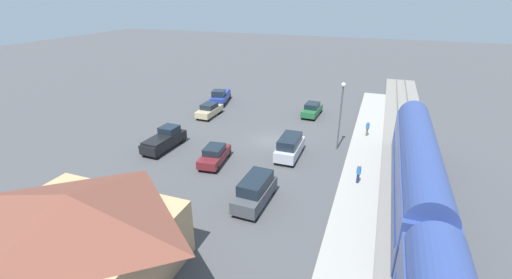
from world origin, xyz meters
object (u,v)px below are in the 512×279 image
at_px(pickup_blue, 220,96).
at_px(light_pole_near_platform, 341,108).
at_px(sedan_green, 312,109).
at_px(suv_charcoal, 255,191).
at_px(sedan_tan, 209,110).
at_px(passenger_train, 429,251).
at_px(suv_silver, 290,146).
at_px(pedestrian_on_platform, 359,172).
at_px(pickup_black, 165,139).
at_px(pedestrian_waiting_far, 368,128).
at_px(sedan_maroon, 214,155).
at_px(station_building, 76,235).

relative_size(pickup_blue, light_pole_near_platform, 0.81).
bearing_deg(sedan_green, pickup_blue, -3.92).
height_order(suv_charcoal, sedan_tan, suv_charcoal).
distance_m(passenger_train, suv_silver, 17.61).
bearing_deg(suv_charcoal, pedestrian_on_platform, -142.82).
distance_m(sedan_tan, pickup_blue, 5.97).
distance_m(pickup_black, suv_charcoal, 13.81).
xyz_separation_m(pedestrian_on_platform, pedestrian_waiting_far, (-0.04, -10.91, 0.00)).
distance_m(pedestrian_on_platform, sedan_maroon, 13.15).
bearing_deg(pickup_black, sedan_maroon, 169.35).
xyz_separation_m(pickup_blue, light_pole_near_platform, (-18.46, 10.29, 3.46)).
bearing_deg(light_pole_near_platform, pickup_blue, -29.13).
xyz_separation_m(passenger_train, pedestrian_on_platform, (4.16, -10.33, -1.58)).
xyz_separation_m(passenger_train, station_building, (18.00, 5.25, -0.05)).
distance_m(pedestrian_waiting_far, suv_charcoal, 17.85).
bearing_deg(sedan_green, pedestrian_waiting_far, 143.62).
relative_size(pedestrian_on_platform, sedan_maroon, 0.37).
bearing_deg(suv_charcoal, pickup_black, -26.63).
relative_size(pedestrian_waiting_far, pickup_blue, 0.30).
xyz_separation_m(sedan_maroon, pickup_blue, (7.96, -17.67, 0.15)).
relative_size(passenger_train, pedestrian_on_platform, 23.44).
relative_size(sedan_maroon, sedan_tan, 1.03).
distance_m(station_building, light_pole_near_platform, 25.21).
distance_m(passenger_train, suv_charcoal, 12.45).
bearing_deg(passenger_train, suv_charcoal, -23.42).
bearing_deg(sedan_green, sedan_tan, 21.21).
bearing_deg(light_pole_near_platform, pedestrian_on_platform, 110.82).
bearing_deg(pedestrian_waiting_far, light_pole_near_platform, 55.90).
height_order(pickup_black, pickup_blue, same).
relative_size(passenger_train, pickup_black, 7.31).
height_order(sedan_maroon, suv_charcoal, suv_charcoal).
bearing_deg(sedan_green, suv_silver, 92.03).
distance_m(pedestrian_waiting_far, light_pole_near_platform, 5.76).
bearing_deg(passenger_train, pedestrian_on_platform, -68.08).
bearing_deg(suv_silver, pedestrian_waiting_far, -132.15).
relative_size(pickup_black, suv_charcoal, 1.11).
bearing_deg(sedan_maroon, suv_charcoal, 140.16).
distance_m(passenger_train, light_pole_near_platform, 18.64).
bearing_deg(suv_silver, pickup_black, 11.52).
bearing_deg(pedestrian_waiting_far, pickup_blue, -16.66).
xyz_separation_m(pedestrian_on_platform, pickup_black, (19.50, -0.76, -0.25)).
relative_size(station_building, suv_silver, 2.16).
bearing_deg(pedestrian_waiting_far, suv_silver, 47.85).
bearing_deg(station_building, pedestrian_waiting_far, -117.66).
xyz_separation_m(passenger_train, sedan_green, (11.42, -26.62, -1.98)).
xyz_separation_m(passenger_train, pedestrian_waiting_far, (4.12, -21.24, -1.58)).
bearing_deg(light_pole_near_platform, sedan_maroon, 35.12).
xyz_separation_m(suv_charcoal, suv_silver, (-0.35, -8.77, 0.00)).
xyz_separation_m(passenger_train, suv_silver, (10.96, -13.68, -1.71)).
distance_m(suv_silver, pickup_blue, 19.93).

